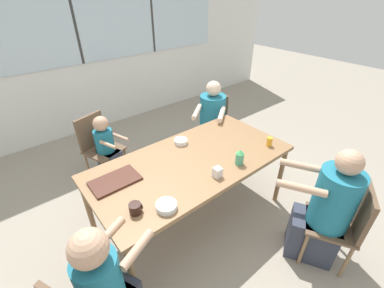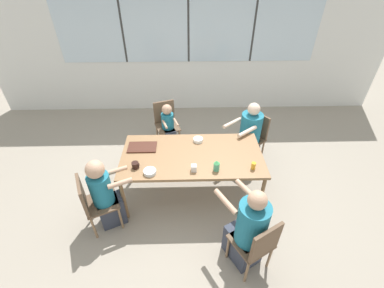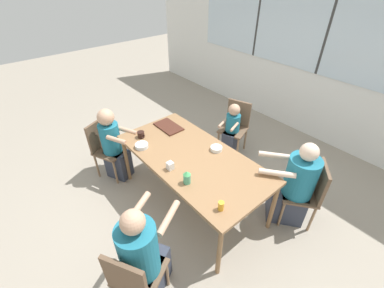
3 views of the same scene
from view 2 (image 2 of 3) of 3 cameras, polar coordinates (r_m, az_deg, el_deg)
name	(u,v)px [view 2 (image 2 of 3)]	position (r m, az deg, el deg)	size (l,w,h in m)	color
ground_plane	(192,192)	(4.07, 0.00, -10.65)	(16.00, 16.00, 0.00)	gray
wall_back_with_windows	(189,46)	(5.67, -0.77, 20.91)	(8.40, 0.08, 2.80)	silver
dining_table	(192,157)	(3.57, 0.00, -2.98)	(1.94, 0.97, 0.76)	olive
chair_for_woman_green_shirt	(255,133)	(4.52, 13.72, 2.30)	(0.56, 0.56, 0.86)	brown
chair_for_man_blue_shirt	(258,244)	(3.02, 14.41, -20.64)	(0.54, 0.54, 0.86)	brown
chair_for_man_teal_shirt	(93,201)	(3.52, -21.21, -11.64)	(0.53, 0.53, 0.86)	brown
chair_for_toddler	(166,120)	(4.77, -5.84, 5.25)	(0.51, 0.51, 0.86)	brown
person_woman_green_shirt	(248,137)	(4.41, 12.31, 1.43)	(0.70, 0.65, 1.13)	#333847
person_man_blue_shirt	(248,231)	(3.07, 12.27, -18.37)	(0.58, 0.69, 1.17)	#333847
person_man_teal_shirt	(106,196)	(3.51, -18.65, -10.86)	(0.55, 0.45, 1.10)	#333847
person_toddler	(169,129)	(4.69, -5.24, 3.36)	(0.34, 0.45, 0.90)	#333847
food_tray_dark	(142,147)	(3.72, -11.00, -0.68)	(0.40, 0.25, 0.02)	#472319
coffee_mug	(135,165)	(3.39, -12.46, -4.60)	(0.10, 0.09, 0.08)	black
sippy_cup	(217,165)	(3.26, 5.48, -4.76)	(0.08, 0.08, 0.16)	#4CA57F
juice_glass	(253,166)	(3.38, 13.48, -4.72)	(0.06, 0.06, 0.10)	gold
milk_carton_small	(194,168)	(3.26, 0.42, -5.38)	(0.07, 0.07, 0.09)	silver
bowl_white_shallow	(150,172)	(3.29, -9.35, -6.10)	(0.16, 0.16, 0.05)	silver
bowl_cereal	(198,140)	(3.77, 1.37, 0.94)	(0.14, 0.14, 0.05)	white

